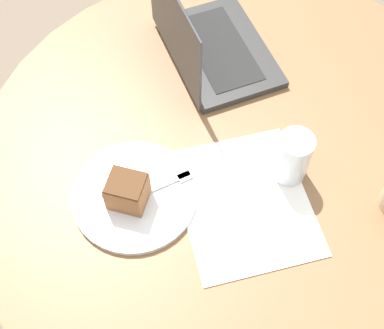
{
  "coord_description": "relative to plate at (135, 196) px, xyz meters",
  "views": [
    {
      "loc": [
        0.37,
        -0.48,
        1.68
      ],
      "look_at": [
        -0.04,
        -0.12,
        0.77
      ],
      "focal_mm": 50.0,
      "sensor_mm": 36.0,
      "label": 1
    }
  ],
  "objects": [
    {
      "name": "ground_plane",
      "position": [
        0.07,
        0.24,
        -0.74
      ],
      "size": [
        12.0,
        12.0,
        0.0
      ],
      "primitive_type": "plane",
      "color": "#6B5B4C"
    },
    {
      "name": "dining_table",
      "position": [
        0.07,
        0.24,
        -0.14
      ],
      "size": [
        1.15,
        1.15,
        0.73
      ],
      "color": "brown",
      "rests_on": "ground_plane"
    },
    {
      "name": "paper_document",
      "position": [
        0.15,
        0.16,
        -0.0
      ],
      "size": [
        0.38,
        0.36,
        0.0
      ],
      "rotation": [
        0.0,
        0.0,
        -0.48
      ],
      "color": "white",
      "rests_on": "dining_table"
    },
    {
      "name": "plate",
      "position": [
        0.0,
        0.0,
        0.0
      ],
      "size": [
        0.25,
        0.25,
        0.01
      ],
      "color": "silver",
      "rests_on": "dining_table"
    },
    {
      "name": "cake_slice",
      "position": [
        0.0,
        -0.02,
        0.04
      ],
      "size": [
        0.1,
        0.09,
        0.07
      ],
      "rotation": [
        0.0,
        0.0,
        0.58
      ],
      "color": "brown",
      "rests_on": "plate"
    },
    {
      "name": "fork",
      "position": [
        0.02,
        0.05,
        0.01
      ],
      "size": [
        0.06,
        0.17,
        0.0
      ],
      "rotation": [
        0.0,
        0.0,
        7.59
      ],
      "color": "silver",
      "rests_on": "plate"
    },
    {
      "name": "water_glass",
      "position": [
        0.16,
        0.27,
        0.05
      ],
      "size": [
        0.07,
        0.07,
        0.12
      ],
      "color": "silver",
      "rests_on": "dining_table"
    },
    {
      "name": "laptop",
      "position": [
        -0.18,
        0.36,
        0.03
      ],
      "size": [
        0.36,
        0.31,
        0.22
      ],
      "rotation": [
        0.0,
        0.0,
        5.93
      ],
      "color": "#2D2D2D",
      "rests_on": "dining_table"
    }
  ]
}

